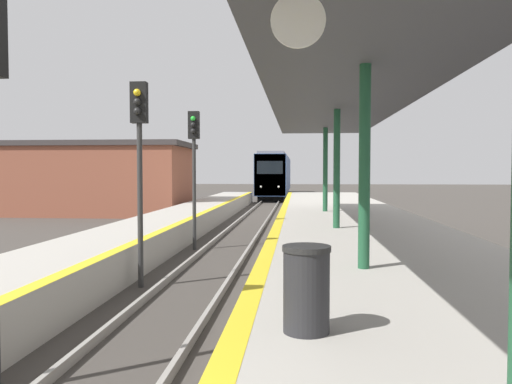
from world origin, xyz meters
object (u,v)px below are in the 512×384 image
object	(u,v)px
signal_far	(194,153)
trash_bin	(306,289)
train	(276,175)
signal_mid	(139,145)

from	to	relation	value
signal_far	trash_bin	xyz separation A→B (m)	(3.51, -10.86, -1.84)
train	signal_far	size ratio (longest dim) A/B	5.05
train	signal_far	xyz separation A→B (m)	(-1.11, -35.75, 1.00)
trash_bin	signal_far	bearing A→B (deg)	107.90
signal_mid	trash_bin	xyz separation A→B (m)	(3.60, -5.48, -1.84)
signal_mid	signal_far	distance (m)	5.38
train	signal_mid	world-z (taller)	signal_mid
train	trash_bin	distance (m)	46.68
train	signal_far	world-z (taller)	signal_far
train	signal_far	distance (m)	35.78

